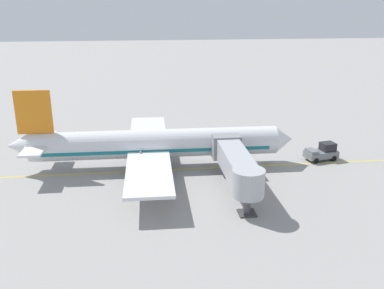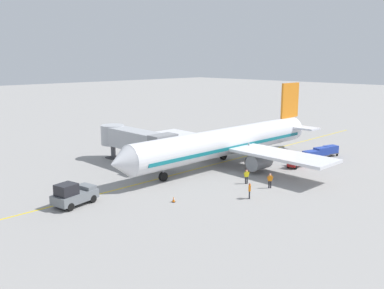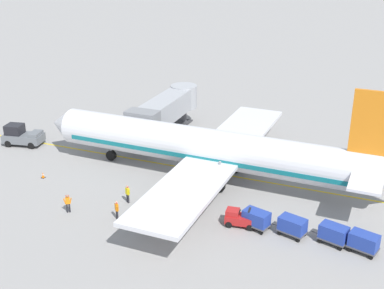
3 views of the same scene
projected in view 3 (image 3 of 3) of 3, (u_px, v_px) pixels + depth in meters
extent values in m
plane|color=gray|center=(208.00, 172.00, 50.99)|extent=(400.00, 400.00, 0.00)
cube|color=gold|center=(208.00, 172.00, 50.99)|extent=(0.24, 80.00, 0.01)
cylinder|color=silver|center=(209.00, 148.00, 48.42)|extent=(4.20, 32.05, 3.70)
cube|color=#14707A|center=(209.00, 152.00, 48.59)|extent=(4.20, 29.49, 0.44)
cone|color=silver|center=(63.00, 124.00, 54.70)|extent=(3.66, 2.46, 3.63)
cube|color=black|center=(76.00, 120.00, 53.79)|extent=(2.79, 1.14, 0.60)
cube|color=silver|center=(218.00, 155.00, 48.30)|extent=(30.08, 5.67, 0.36)
cylinder|color=gray|center=(188.00, 189.00, 44.38)|extent=(2.05, 3.23, 2.00)
cylinder|color=gray|center=(229.00, 146.00, 53.74)|extent=(2.05, 3.23, 2.00)
cube|color=orange|center=(379.00, 124.00, 41.20)|extent=(0.39, 4.40, 5.50)
cube|color=silver|center=(370.00, 168.00, 42.80)|extent=(10.04, 2.76, 0.24)
cylinder|color=black|center=(111.00, 155.00, 53.54)|extent=(0.47, 1.11, 1.10)
cylinder|color=gray|center=(110.00, 142.00, 52.95)|extent=(0.24, 0.24, 2.00)
cylinder|color=black|center=(219.00, 186.00, 46.76)|extent=(0.47, 1.11, 1.10)
cylinder|color=gray|center=(220.00, 171.00, 46.18)|extent=(0.24, 0.24, 2.00)
cylinder|color=black|center=(235.00, 167.00, 50.68)|extent=(0.47, 1.11, 1.10)
cylinder|color=gray|center=(236.00, 153.00, 50.09)|extent=(0.24, 0.24, 2.00)
cube|color=#A8AAAF|center=(163.00, 110.00, 58.48)|extent=(12.11, 2.80, 2.60)
cube|color=gray|center=(143.00, 124.00, 53.98)|extent=(2.00, 3.50, 2.99)
cylinder|color=#A8AAAF|center=(184.00, 96.00, 63.67)|extent=(3.36, 3.36, 2.86)
cylinder|color=#4C4C51|center=(184.00, 114.00, 64.57)|extent=(0.70, 0.70, 2.19)
cube|color=#38383A|center=(184.00, 121.00, 64.96)|extent=(1.80, 1.80, 0.16)
cube|color=slate|center=(24.00, 138.00, 57.46)|extent=(3.02, 4.75, 0.90)
cube|color=black|center=(15.00, 129.00, 57.25)|extent=(1.98, 2.14, 1.10)
cube|color=slate|center=(35.00, 134.00, 56.95)|extent=(2.05, 1.45, 0.36)
cylinder|color=black|center=(39.00, 139.00, 58.22)|extent=(0.50, 0.85, 0.80)
cylinder|color=black|center=(32.00, 145.00, 56.52)|extent=(0.50, 0.85, 0.80)
cylinder|color=black|center=(17.00, 138.00, 58.73)|extent=(0.50, 0.85, 0.80)
cylinder|color=black|center=(8.00, 144.00, 57.03)|extent=(0.50, 0.85, 0.80)
cube|color=#B21E1E|center=(241.00, 219.00, 41.12)|extent=(1.48, 2.62, 0.70)
cube|color=#B21E1E|center=(233.00, 212.00, 41.08)|extent=(1.13, 1.16, 0.44)
cube|color=black|center=(249.00, 213.00, 40.69)|extent=(0.85, 0.25, 0.64)
cylinder|color=black|center=(239.00, 212.00, 40.90)|extent=(0.11, 0.27, 0.54)
cylinder|color=black|center=(229.00, 225.00, 40.99)|extent=(0.26, 0.58, 0.56)
cylinder|color=black|center=(231.00, 218.00, 41.95)|extent=(0.26, 0.58, 0.56)
cylinder|color=black|center=(250.00, 228.00, 40.55)|extent=(0.26, 0.58, 0.56)
cylinder|color=black|center=(252.00, 221.00, 41.51)|extent=(0.26, 0.58, 0.56)
cube|color=#4C4C51|center=(256.00, 224.00, 40.83)|extent=(1.86, 2.47, 0.12)
cube|color=#233D9E|center=(256.00, 217.00, 40.60)|extent=(1.77, 2.35, 1.10)
cylinder|color=#4C4C51|center=(241.00, 218.00, 41.67)|extent=(0.26, 0.69, 0.07)
cylinder|color=black|center=(244.00, 226.00, 40.99)|extent=(0.22, 0.38, 0.36)
cylinder|color=black|center=(251.00, 220.00, 41.79)|extent=(0.22, 0.38, 0.36)
cylinder|color=black|center=(261.00, 233.00, 40.04)|extent=(0.22, 0.38, 0.36)
cylinder|color=black|center=(268.00, 227.00, 40.84)|extent=(0.22, 0.38, 0.36)
cube|color=#4C4C51|center=(292.00, 231.00, 39.83)|extent=(1.86, 2.47, 0.12)
cube|color=#233D9E|center=(292.00, 224.00, 39.60)|extent=(1.77, 2.35, 1.10)
cylinder|color=#4C4C51|center=(276.00, 225.00, 40.67)|extent=(0.26, 0.69, 0.07)
cylinder|color=black|center=(279.00, 233.00, 40.00)|extent=(0.22, 0.38, 0.36)
cylinder|color=black|center=(286.00, 227.00, 40.80)|extent=(0.22, 0.38, 0.36)
cylinder|color=black|center=(298.00, 240.00, 39.05)|extent=(0.22, 0.38, 0.36)
cylinder|color=black|center=(304.00, 234.00, 39.85)|extent=(0.22, 0.38, 0.36)
cube|color=#4C4C51|center=(333.00, 239.00, 38.77)|extent=(1.86, 2.47, 0.12)
cube|color=#233D9E|center=(334.00, 232.00, 38.54)|extent=(1.77, 2.35, 1.10)
cylinder|color=#4C4C51|center=(316.00, 233.00, 39.61)|extent=(0.26, 0.69, 0.07)
cylinder|color=black|center=(320.00, 241.00, 38.94)|extent=(0.22, 0.38, 0.36)
cylinder|color=black|center=(326.00, 235.00, 39.74)|extent=(0.22, 0.38, 0.36)
cylinder|color=black|center=(340.00, 248.00, 37.99)|extent=(0.22, 0.38, 0.36)
cylinder|color=black|center=(346.00, 242.00, 38.79)|extent=(0.22, 0.38, 0.36)
cube|color=#4C4C51|center=(363.00, 247.00, 37.71)|extent=(1.86, 2.47, 0.12)
cube|color=#233D9E|center=(364.00, 240.00, 37.48)|extent=(1.77, 2.35, 1.10)
cylinder|color=#4C4C51|center=(344.00, 241.00, 38.55)|extent=(0.26, 0.69, 0.07)
cylinder|color=black|center=(349.00, 249.00, 37.87)|extent=(0.22, 0.38, 0.36)
cylinder|color=black|center=(355.00, 243.00, 38.67)|extent=(0.22, 0.38, 0.36)
cylinder|color=black|center=(371.00, 257.00, 36.92)|extent=(0.22, 0.38, 0.36)
cylinder|color=black|center=(376.00, 251.00, 37.72)|extent=(0.22, 0.38, 0.36)
cylinder|color=#232328|center=(117.00, 215.00, 42.11)|extent=(0.15, 0.15, 0.85)
cylinder|color=#232328|center=(117.00, 214.00, 42.28)|extent=(0.15, 0.15, 0.85)
cube|color=orange|center=(117.00, 207.00, 41.92)|extent=(0.44, 0.44, 0.60)
cylinder|color=orange|center=(117.00, 209.00, 41.73)|extent=(0.22, 0.22, 0.57)
cylinder|color=orange|center=(116.00, 206.00, 42.15)|extent=(0.22, 0.22, 0.57)
sphere|color=beige|center=(116.00, 203.00, 41.76)|extent=(0.22, 0.22, 0.22)
cube|color=red|center=(116.00, 202.00, 41.75)|extent=(0.24, 0.25, 0.10)
cylinder|color=#232328|center=(67.00, 208.00, 43.24)|extent=(0.15, 0.15, 0.85)
cylinder|color=#232328|center=(70.00, 208.00, 43.28)|extent=(0.15, 0.15, 0.85)
cube|color=orange|center=(68.00, 201.00, 42.99)|extent=(0.42, 0.45, 0.60)
cylinder|color=orange|center=(65.00, 201.00, 42.95)|extent=(0.21, 0.23, 0.57)
cylinder|color=orange|center=(71.00, 201.00, 43.06)|extent=(0.21, 0.23, 0.57)
sphere|color=#997051|center=(67.00, 196.00, 42.82)|extent=(0.22, 0.22, 0.22)
cube|color=red|center=(67.00, 196.00, 42.82)|extent=(0.22, 0.26, 0.10)
cylinder|color=#232328|center=(128.00, 199.00, 44.80)|extent=(0.15, 0.15, 0.85)
cylinder|color=#232328|center=(127.00, 198.00, 44.94)|extent=(0.15, 0.15, 0.85)
cube|color=yellow|center=(127.00, 191.00, 44.59)|extent=(0.40, 0.45, 0.60)
cylinder|color=yellow|center=(129.00, 193.00, 44.43)|extent=(0.19, 0.24, 0.57)
cylinder|color=yellow|center=(126.00, 191.00, 44.80)|extent=(0.19, 0.24, 0.57)
sphere|color=tan|center=(127.00, 187.00, 44.43)|extent=(0.22, 0.22, 0.22)
cube|color=red|center=(127.00, 187.00, 44.42)|extent=(0.20, 0.27, 0.10)
cube|color=black|center=(43.00, 178.00, 49.72)|extent=(0.36, 0.36, 0.04)
cone|color=orange|center=(43.00, 175.00, 49.61)|extent=(0.30, 0.30, 0.55)
cylinder|color=white|center=(43.00, 175.00, 49.60)|extent=(0.21, 0.21, 0.06)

